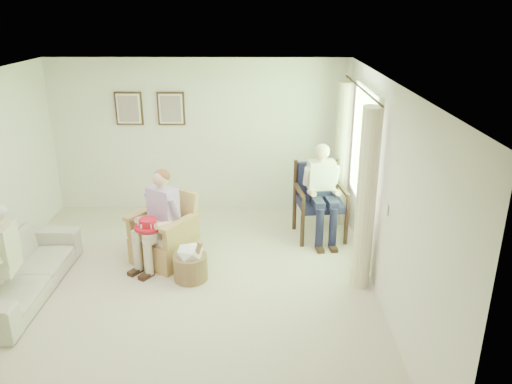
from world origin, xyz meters
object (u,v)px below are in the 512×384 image
(hatbox, at_px, (190,262))
(wood_armchair, at_px, (320,197))
(person_wicker, at_px, (161,213))
(person_dark, at_px, (322,186))
(wicker_armchair, at_px, (165,239))
(sofa, at_px, (17,271))
(red_hat, at_px, (148,225))

(hatbox, bearing_deg, wood_armchair, 38.13)
(person_wicker, relative_size, person_dark, 0.91)
(wicker_armchair, height_order, sofa, wicker_armchair)
(hatbox, bearing_deg, red_hat, 156.78)
(sofa, bearing_deg, wicker_armchair, -60.95)
(wicker_armchair, xyz_separation_m, wood_armchair, (2.25, 0.88, 0.31))
(wicker_armchair, distance_m, hatbox, 0.70)
(sofa, height_order, red_hat, red_hat)
(wicker_armchair, xyz_separation_m, hatbox, (0.43, -0.54, -0.05))
(wicker_armchair, height_order, red_hat, wicker_armchair)
(wood_armchair, xyz_separation_m, hatbox, (-1.82, -1.42, -0.36))
(person_dark, bearing_deg, wood_armchair, 82.38)
(sofa, xyz_separation_m, hatbox, (2.08, 0.37, -0.06))
(wood_armchair, height_order, hatbox, wood_armchair)
(wood_armchair, relative_size, person_dark, 0.77)
(hatbox, bearing_deg, wicker_armchair, 128.61)
(person_wicker, xyz_separation_m, hatbox, (0.43, -0.41, -0.51))
(person_dark, distance_m, red_hat, 2.60)
(sofa, distance_m, person_dark, 4.26)
(red_hat, height_order, hatbox, red_hat)
(sofa, xyz_separation_m, person_wicker, (1.65, 0.79, 0.45))
(wicker_armchair, relative_size, wood_armchair, 0.87)
(person_wicker, bearing_deg, wood_armchair, 56.97)
(wicker_armchair, relative_size, person_wicker, 0.74)
(red_hat, bearing_deg, hatbox, -23.22)
(person_dark, bearing_deg, red_hat, -165.03)
(wood_armchair, bearing_deg, person_dark, -97.62)
(wood_armchair, height_order, person_wicker, person_wicker)
(person_dark, height_order, hatbox, person_dark)
(wicker_armchair, relative_size, hatbox, 1.49)
(wood_armchair, distance_m, hatbox, 2.34)
(hatbox, bearing_deg, sofa, -169.83)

